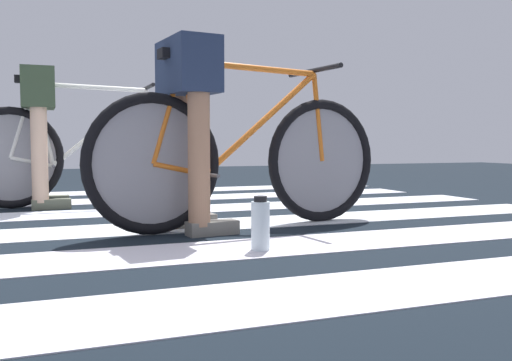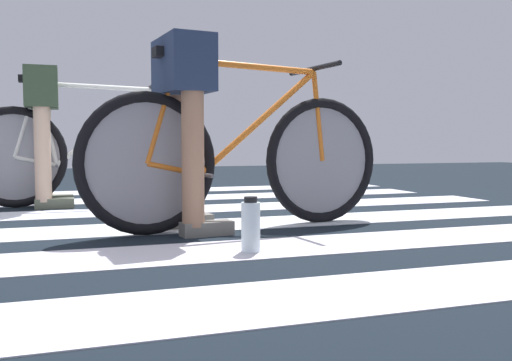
{
  "view_description": "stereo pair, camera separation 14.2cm",
  "coord_description": "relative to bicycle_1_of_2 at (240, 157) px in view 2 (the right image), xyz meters",
  "views": [
    {
      "loc": [
        -0.6,
        -3.33,
        0.49
      ],
      "look_at": [
        0.62,
        -0.14,
        0.25
      ],
      "focal_mm": 39.09,
      "sensor_mm": 36.0,
      "label": 1
    },
    {
      "loc": [
        -0.46,
        -3.33,
        0.49
      ],
      "look_at": [
        0.62,
        -0.14,
        0.25
      ],
      "focal_mm": 39.09,
      "sensor_mm": 36.0,
      "label": 2
    }
  ],
  "objects": [
    {
      "name": "ground",
      "position": [
        -0.41,
        0.48,
        -0.4
      ],
      "size": [
        18.0,
        14.0,
        0.02
      ],
      "color": "black"
    },
    {
      "name": "bicycle_1_of_2",
      "position": [
        0.0,
        0.0,
        0.0
      ],
      "size": [
        1.73,
        0.52,
        0.93
      ],
      "rotation": [
        0.0,
        0.0,
        0.12
      ],
      "color": "black",
      "rests_on": "ground"
    },
    {
      "name": "cyclist_2_of_2",
      "position": [
        -1.04,
        1.41,
        0.25
      ],
      "size": [
        0.31,
        0.41,
        0.99
      ],
      "rotation": [
        0.0,
        0.0,
        0.01
      ],
      "color": "beige",
      "rests_on": "ground"
    },
    {
      "name": "bicycle_2_of_2",
      "position": [
        -0.73,
        1.41,
        0.0
      ],
      "size": [
        1.74,
        0.52,
        0.93
      ],
      "rotation": [
        0.0,
        0.0,
        0.01
      ],
      "color": "black",
      "rests_on": "ground"
    },
    {
      "name": "water_bottle",
      "position": [
        -0.15,
        -0.64,
        -0.27
      ],
      "size": [
        0.08,
        0.08,
        0.24
      ],
      "color": "white",
      "rests_on": "ground"
    },
    {
      "name": "cyclist_1_of_2",
      "position": [
        -0.31,
        -0.04,
        0.26
      ],
      "size": [
        0.36,
        0.43,
        0.99
      ],
      "rotation": [
        0.0,
        0.0,
        0.12
      ],
      "color": "#A87A5B",
      "rests_on": "ground"
    },
    {
      "name": "crosswalk_markings",
      "position": [
        -0.4,
        0.54,
        -0.38
      ],
      "size": [
        5.38,
        4.23,
        0.0
      ],
      "color": "silver",
      "rests_on": "ground"
    }
  ]
}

